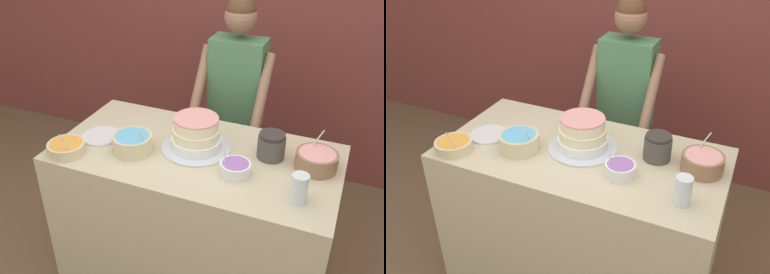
% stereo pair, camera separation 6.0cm
% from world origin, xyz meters
% --- Properties ---
extents(wall_back, '(10.00, 0.05, 2.60)m').
position_xyz_m(wall_back, '(0.00, 1.84, 1.30)').
color(wall_back, brown).
rests_on(wall_back, ground_plane).
extents(counter, '(1.42, 0.72, 0.95)m').
position_xyz_m(counter, '(0.00, 0.36, 0.47)').
color(counter, '#C6B793').
rests_on(counter, ground_plane).
extents(person_baker, '(0.44, 0.43, 1.57)m').
position_xyz_m(person_baker, '(-0.01, 1.04, 0.97)').
color(person_baker, '#2D2D38').
rests_on(person_baker, ground_plane).
extents(cake, '(0.35, 0.35, 0.18)m').
position_xyz_m(cake, '(-0.01, 0.40, 1.02)').
color(cake, silver).
rests_on(cake, counter).
extents(frosting_bowl_blue, '(0.20, 0.20, 0.15)m').
position_xyz_m(frosting_bowl_blue, '(-0.29, 0.25, 0.99)').
color(frosting_bowl_blue, beige).
rests_on(frosting_bowl_blue, counter).
extents(frosting_bowl_pink, '(0.19, 0.19, 0.17)m').
position_xyz_m(frosting_bowl_pink, '(0.57, 0.45, 0.99)').
color(frosting_bowl_pink, '#936B4C').
rests_on(frosting_bowl_pink, counter).
extents(frosting_bowl_orange, '(0.19, 0.19, 0.15)m').
position_xyz_m(frosting_bowl_orange, '(-0.59, 0.11, 0.98)').
color(frosting_bowl_orange, beige).
rests_on(frosting_bowl_orange, counter).
extents(frosting_bowl_purple, '(0.14, 0.14, 0.16)m').
position_xyz_m(frosting_bowl_purple, '(0.24, 0.26, 0.98)').
color(frosting_bowl_purple, white).
rests_on(frosting_bowl_purple, counter).
extents(drinking_glass, '(0.07, 0.07, 0.13)m').
position_xyz_m(drinking_glass, '(0.54, 0.17, 1.01)').
color(drinking_glass, silver).
rests_on(drinking_glass, counter).
extents(ceramic_plate, '(0.20, 0.20, 0.01)m').
position_xyz_m(ceramic_plate, '(-0.51, 0.30, 0.95)').
color(ceramic_plate, silver).
rests_on(ceramic_plate, counter).
extents(stoneware_jar, '(0.13, 0.13, 0.13)m').
position_xyz_m(stoneware_jar, '(0.35, 0.46, 1.01)').
color(stoneware_jar, '#4C4742').
rests_on(stoneware_jar, counter).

